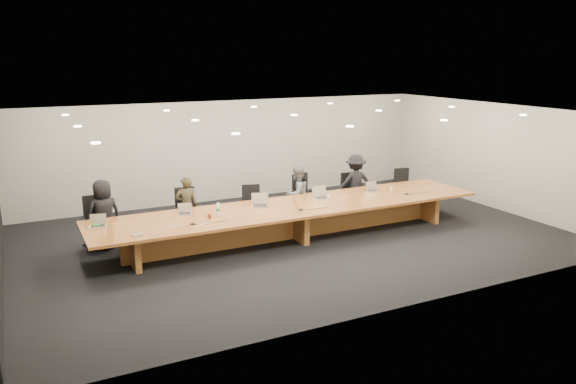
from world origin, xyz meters
name	(u,v)px	position (x,y,z in m)	size (l,w,h in m)	color
ground	(294,238)	(0.00, 0.00, 0.00)	(12.00, 12.00, 0.00)	black
back_wall	(230,150)	(0.00, 4.00, 1.40)	(12.00, 0.02, 2.80)	beige
conference_table	(294,216)	(0.00, 0.00, 0.52)	(9.00, 1.80, 0.75)	brown
chair_far_left	(98,222)	(-4.03, 1.28, 0.57)	(0.58, 0.58, 1.14)	black
chair_left	(188,211)	(-2.05, 1.34, 0.54)	(0.55, 0.55, 1.09)	black
chair_mid_left	(252,206)	(-0.52, 1.18, 0.51)	(0.52, 0.52, 1.02)	black
chair_mid_right	(306,196)	(0.97, 1.23, 0.58)	(0.59, 0.59, 1.16)	black
chair_right	(352,192)	(2.37, 1.31, 0.52)	(0.53, 0.53, 1.03)	black
chair_far_right	(404,187)	(4.00, 1.20, 0.51)	(0.52, 0.52, 1.02)	black
person_a	(104,214)	(-3.91, 1.23, 0.74)	(0.72, 0.47, 1.48)	black
person_b	(187,206)	(-2.09, 1.27, 0.69)	(0.50, 0.33, 1.38)	#332B1B
person_c	(297,194)	(0.66, 1.12, 0.70)	(0.68, 0.53, 1.40)	slate
person_d	(355,183)	(2.45, 1.27, 0.76)	(0.98, 0.56, 1.52)	black
laptop_a	(98,221)	(-4.16, 0.31, 0.87)	(0.31, 0.22, 0.24)	#C1B193
laptop_b	(184,209)	(-2.38, 0.42, 0.86)	(0.29, 0.21, 0.23)	#BDB191
laptop_c	(260,200)	(-0.70, 0.28, 0.90)	(0.37, 0.27, 0.29)	#B9AB8D
laptop_d	(322,193)	(0.89, 0.28, 0.89)	(0.36, 0.27, 0.29)	#C2B494
laptop_e	(374,186)	(2.40, 0.36, 0.87)	(0.30, 0.22, 0.24)	tan
water_bottle	(218,210)	(-1.78, 0.02, 0.88)	(0.08, 0.08, 0.25)	silver
amber_mug	(209,216)	(-2.01, -0.11, 0.80)	(0.08, 0.08, 0.10)	brown
paper_cup_near	(329,197)	(0.98, 0.14, 0.80)	(0.09, 0.09, 0.10)	silver
paper_cup_far	(391,189)	(2.81, 0.20, 0.79)	(0.07, 0.07, 0.08)	silver
notepad	(96,226)	(-4.19, 0.39, 0.76)	(0.25, 0.20, 0.01)	silver
lime_gadget	(96,225)	(-4.19, 0.37, 0.78)	(0.14, 0.08, 0.02)	green
av_box	(138,235)	(-3.58, -0.59, 0.76)	(0.19, 0.14, 0.03)	silver
mic_left	(193,224)	(-2.45, -0.36, 0.77)	(0.13, 0.13, 0.03)	black
mic_center	(301,209)	(-0.03, -0.39, 0.77)	(0.13, 0.13, 0.03)	black
mic_right	(407,194)	(2.92, -0.27, 0.77)	(0.13, 0.13, 0.03)	black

